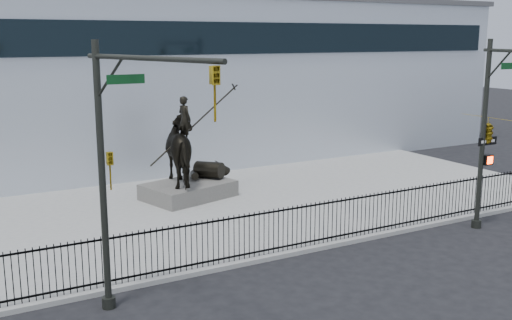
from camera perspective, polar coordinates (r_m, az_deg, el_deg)
ground at (r=19.49m, az=6.87°, el=-9.68°), size 120.00×120.00×0.00m
plaza at (r=25.15m, az=-2.54°, el=-4.49°), size 30.00×12.00×0.15m
building at (r=36.35m, az=-11.92°, el=7.36°), size 44.00×14.00×9.00m
picket_fence at (r=20.15m, az=4.84°, el=-6.19°), size 22.10×0.10×1.50m
statue_plinth at (r=26.32m, az=-6.45°, el=-2.88°), size 4.19×3.39×0.69m
equestrian_statue at (r=25.98m, az=-6.42°, el=0.95°), size 4.54×3.44×3.97m
traffic_signal_left at (r=14.87m, az=-12.79°, el=-0.39°), size 1.52×4.84×7.00m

